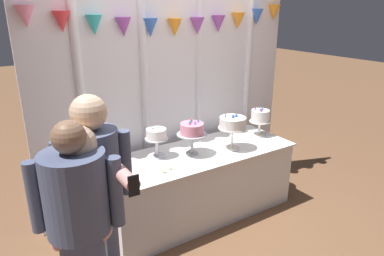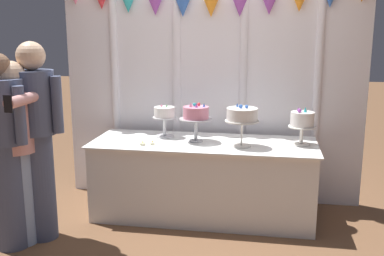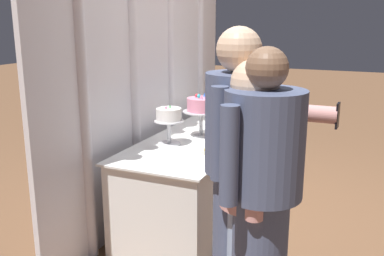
{
  "view_description": "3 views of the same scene",
  "coord_description": "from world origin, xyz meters",
  "px_view_note": "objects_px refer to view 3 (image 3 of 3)",
  "views": [
    {
      "loc": [
        -1.87,
        -2.68,
        2.17
      ],
      "look_at": [
        -0.01,
        0.2,
        0.96
      ],
      "focal_mm": 33.0,
      "sensor_mm": 36.0,
      "label": 1
    },
    {
      "loc": [
        0.58,
        -3.93,
        1.75
      ],
      "look_at": [
        -0.1,
        0.06,
        0.86
      ],
      "focal_mm": 42.39,
      "sensor_mm": 36.0,
      "label": 2
    },
    {
      "loc": [
        -3.36,
        -1.25,
        1.69
      ],
      "look_at": [
        -0.08,
        0.18,
        0.79
      ],
      "focal_mm": 40.7,
      "sensor_mm": 36.0,
      "label": 3
    }
  ],
  "objects_px": {
    "cake_display_midleft": "(201,106)",
    "cake_display_rightmost": "(233,93)",
    "cake_display_leftmost": "(169,118)",
    "cake_display_midright": "(230,97)",
    "guest_girl_blue_dress": "(252,195)",
    "tealight_far_left": "(205,153)",
    "guest_man_pink_jacket": "(236,171)",
    "guest_man_dark_suit": "(262,200)",
    "tealight_near_left": "(206,149)",
    "cake_table": "(204,174)"
  },
  "relations": [
    {
      "from": "cake_display_rightmost",
      "to": "guest_man_pink_jacket",
      "type": "height_order",
      "value": "guest_man_pink_jacket"
    },
    {
      "from": "guest_girl_blue_dress",
      "to": "tealight_far_left",
      "type": "bearing_deg",
      "value": 34.75
    },
    {
      "from": "cake_display_leftmost",
      "to": "cake_display_midright",
      "type": "relative_size",
      "value": 0.84
    },
    {
      "from": "cake_table",
      "to": "cake_display_rightmost",
      "type": "bearing_deg",
      "value": 2.76
    },
    {
      "from": "cake_display_midleft",
      "to": "cake_display_rightmost",
      "type": "relative_size",
      "value": 1.07
    },
    {
      "from": "tealight_far_left",
      "to": "guest_man_pink_jacket",
      "type": "distance_m",
      "value": 0.91
    },
    {
      "from": "cake_display_leftmost",
      "to": "tealight_far_left",
      "type": "distance_m",
      "value": 0.42
    },
    {
      "from": "cake_table",
      "to": "tealight_far_left",
      "type": "bearing_deg",
      "value": -157.87
    },
    {
      "from": "guest_man_dark_suit",
      "to": "guest_girl_blue_dress",
      "type": "xyz_separation_m",
      "value": [
        0.06,
        0.06,
        -0.01
      ]
    },
    {
      "from": "tealight_far_left",
      "to": "cake_display_leftmost",
      "type": "bearing_deg",
      "value": 71.24
    },
    {
      "from": "tealight_far_left",
      "to": "tealight_near_left",
      "type": "bearing_deg",
      "value": 16.85
    },
    {
      "from": "tealight_far_left",
      "to": "cake_table",
      "type": "bearing_deg",
      "value": 22.13
    },
    {
      "from": "cake_table",
      "to": "guest_man_dark_suit",
      "type": "distance_m",
      "value": 1.77
    },
    {
      "from": "cake_display_midright",
      "to": "tealight_far_left",
      "type": "relative_size",
      "value": 7.35
    },
    {
      "from": "cake_display_midleft",
      "to": "cake_display_rightmost",
      "type": "distance_m",
      "value": 0.96
    },
    {
      "from": "cake_display_midleft",
      "to": "cake_display_midright",
      "type": "distance_m",
      "value": 0.44
    },
    {
      "from": "tealight_far_left",
      "to": "guest_girl_blue_dress",
      "type": "height_order",
      "value": "guest_girl_blue_dress"
    },
    {
      "from": "cake_display_midleft",
      "to": "guest_man_dark_suit",
      "type": "bearing_deg",
      "value": -147.33
    },
    {
      "from": "guest_man_dark_suit",
      "to": "guest_man_pink_jacket",
      "type": "bearing_deg",
      "value": 46.94
    },
    {
      "from": "cake_display_midright",
      "to": "guest_man_dark_suit",
      "type": "relative_size",
      "value": 0.24
    },
    {
      "from": "cake_table",
      "to": "cake_display_leftmost",
      "type": "xyz_separation_m",
      "value": [
        -0.4,
        0.14,
        0.58
      ]
    },
    {
      "from": "cake_display_leftmost",
      "to": "cake_table",
      "type": "bearing_deg",
      "value": -19.07
    },
    {
      "from": "cake_display_midright",
      "to": "guest_girl_blue_dress",
      "type": "distance_m",
      "value": 1.9
    },
    {
      "from": "cake_display_rightmost",
      "to": "guest_man_dark_suit",
      "type": "relative_size",
      "value": 0.22
    },
    {
      "from": "cake_display_rightmost",
      "to": "tealight_far_left",
      "type": "relative_size",
      "value": 6.72
    },
    {
      "from": "cake_table",
      "to": "guest_girl_blue_dress",
      "type": "height_order",
      "value": "guest_girl_blue_dress"
    },
    {
      "from": "tealight_near_left",
      "to": "cake_table",
      "type": "bearing_deg",
      "value": 23.09
    },
    {
      "from": "tealight_far_left",
      "to": "cake_display_rightmost",
      "type": "bearing_deg",
      "value": 10.3
    },
    {
      "from": "cake_display_midright",
      "to": "cake_display_rightmost",
      "type": "xyz_separation_m",
      "value": [
        0.53,
        0.15,
        -0.06
      ]
    },
    {
      "from": "cake_table",
      "to": "cake_display_midright",
      "type": "relative_size",
      "value": 5.44
    },
    {
      "from": "cake_table",
      "to": "cake_display_rightmost",
      "type": "relative_size",
      "value": 5.95
    },
    {
      "from": "cake_display_leftmost",
      "to": "cake_display_midleft",
      "type": "bearing_deg",
      "value": -22.41
    },
    {
      "from": "tealight_far_left",
      "to": "cake_display_midright",
      "type": "bearing_deg",
      "value": 6.96
    },
    {
      "from": "guest_girl_blue_dress",
      "to": "cake_display_rightmost",
      "type": "bearing_deg",
      "value": 20.7
    },
    {
      "from": "cake_display_leftmost",
      "to": "cake_display_rightmost",
      "type": "height_order",
      "value": "cake_display_rightmost"
    },
    {
      "from": "cake_table",
      "to": "guest_man_dark_suit",
      "type": "xyz_separation_m",
      "value": [
        -1.45,
        -0.88,
        0.48
      ]
    },
    {
      "from": "tealight_far_left",
      "to": "guest_girl_blue_dress",
      "type": "relative_size",
      "value": 0.03
    },
    {
      "from": "tealight_far_left",
      "to": "tealight_near_left",
      "type": "xyz_separation_m",
      "value": [
        0.08,
        0.03,
        0.0
      ]
    },
    {
      "from": "cake_display_leftmost",
      "to": "cake_display_rightmost",
      "type": "bearing_deg",
      "value": -4.32
    },
    {
      "from": "cake_display_rightmost",
      "to": "guest_girl_blue_dress",
      "type": "bearing_deg",
      "value": -159.3
    },
    {
      "from": "cake_display_midleft",
      "to": "tealight_near_left",
      "type": "distance_m",
      "value": 0.48
    },
    {
      "from": "guest_man_dark_suit",
      "to": "cake_display_leftmost",
      "type": "bearing_deg",
      "value": 44.19
    },
    {
      "from": "cake_display_midright",
      "to": "cake_display_rightmost",
      "type": "bearing_deg",
      "value": 15.7
    },
    {
      "from": "guest_man_dark_suit",
      "to": "tealight_near_left",
      "type": "bearing_deg",
      "value": 34.37
    },
    {
      "from": "cake_display_midleft",
      "to": "guest_man_dark_suit",
      "type": "xyz_separation_m",
      "value": [
        -1.38,
        -0.88,
        -0.13
      ]
    },
    {
      "from": "cake_display_leftmost",
      "to": "guest_man_dark_suit",
      "type": "relative_size",
      "value": 0.2
    },
    {
      "from": "cake_display_leftmost",
      "to": "guest_man_pink_jacket",
      "type": "bearing_deg",
      "value": -136.39
    },
    {
      "from": "guest_man_pink_jacket",
      "to": "cake_table",
      "type": "bearing_deg",
      "value": 28.5
    },
    {
      "from": "cake_display_midleft",
      "to": "guest_man_dark_suit",
      "type": "height_order",
      "value": "guest_man_dark_suit"
    },
    {
      "from": "cake_display_midright",
      "to": "tealight_near_left",
      "type": "bearing_deg",
      "value": -174.12
    }
  ]
}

